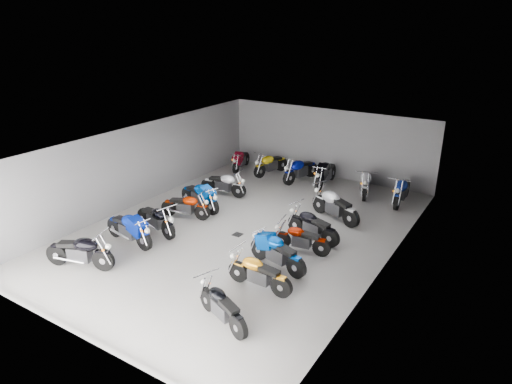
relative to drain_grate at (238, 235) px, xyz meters
The scene contains 24 objects.
ground 0.50m from the drain_grate, 90.00° to the left, with size 14.00×14.00×0.00m, color gray.
wall_back 7.67m from the drain_grate, 90.00° to the left, with size 10.00×0.10×3.20m, color slate.
wall_left 5.27m from the drain_grate, behind, with size 0.10×14.00×3.20m, color slate.
wall_right 5.27m from the drain_grate, ahead, with size 0.10×14.00×3.20m, color slate.
ceiling 3.25m from the drain_grate, 90.00° to the left, with size 10.00×14.00×0.04m, color black.
drain_grate is the anchor object (origin of this frame).
motorcycle_left_a 5.16m from the drain_grate, 122.10° to the right, with size 2.17×0.87×0.99m.
motorcycle_left_b 3.66m from the drain_grate, 137.62° to the right, with size 2.26×0.52×1.00m.
motorcycle_left_c 2.90m from the drain_grate, 151.23° to the right, with size 2.13×0.63×0.95m.
motorcycle_left_d 2.51m from the drain_grate, behind, with size 1.97×0.61×0.88m.
motorcycle_left_e 2.81m from the drain_grate, 156.40° to the left, with size 2.22×0.72×0.99m.
motorcycle_left_f 3.88m from the drain_grate, 132.95° to the left, with size 2.11×0.50×0.93m.
motorcycle_right_a 4.92m from the drain_grate, 60.10° to the right, with size 1.91×0.84×0.88m.
motorcycle_right_b 3.48m from the drain_grate, 45.83° to the right, with size 2.05×0.41×0.90m.
motorcycle_right_c 2.60m from the drain_grate, 28.05° to the right, with size 2.16×0.68×0.96m.
motorcycle_right_d 2.46m from the drain_grate, ahead, with size 1.92×0.47×0.84m.
motorcycle_right_e 2.62m from the drain_grate, 24.52° to the left, with size 2.11×0.63×0.94m.
motorcycle_right_f 3.84m from the drain_grate, 52.30° to the left, with size 2.21×1.01×1.02m.
motorcycle_back_a 7.34m from the drain_grate, 123.06° to the left, with size 0.62×2.02×0.90m.
motorcycle_back_b 6.68m from the drain_grate, 110.65° to the left, with size 0.66×2.15×0.96m.
motorcycle_back_c 6.20m from the drain_grate, 96.55° to the left, with size 0.68×2.27×1.01m.
motorcycle_back_d 6.26m from the drain_grate, 85.29° to the left, with size 0.51×2.38×1.04m.
motorcycle_back_e 6.58m from the drain_grate, 68.52° to the left, with size 0.87×2.22×1.01m.
motorcycle_back_f 7.18m from the drain_grate, 56.04° to the left, with size 0.49×2.33×1.02m.
Camera 1 is at (8.18, -12.27, 7.11)m, focal length 32.00 mm.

